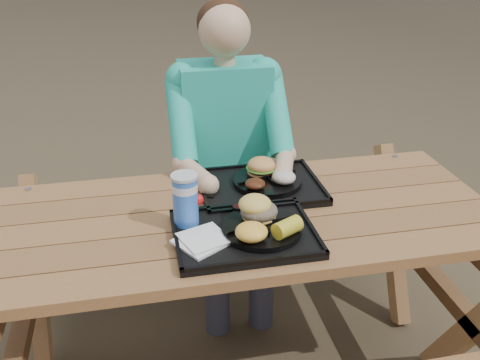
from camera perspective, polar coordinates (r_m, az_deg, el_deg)
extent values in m
cube|color=black|center=(1.73, 0.47, -5.87)|extent=(0.45, 0.35, 0.02)
cube|color=black|center=(2.02, 2.16, -0.81)|extent=(0.45, 0.35, 0.02)
cylinder|color=black|center=(1.73, 2.30, -5.19)|extent=(0.26, 0.26, 0.02)
cylinder|color=black|center=(2.02, 2.93, -0.10)|extent=(0.26, 0.26, 0.02)
cube|color=white|center=(1.67, -4.15, -6.50)|extent=(0.19, 0.19, 0.02)
cylinder|color=blue|center=(1.74, -5.84, -2.22)|extent=(0.08, 0.08, 0.17)
cylinder|color=black|center=(1.83, -0.16, -3.14)|extent=(0.04, 0.04, 0.03)
cylinder|color=yellow|center=(1.84, 1.07, -2.85)|extent=(0.05, 0.05, 0.03)
ellipsoid|color=yellow|center=(1.64, 1.23, -5.55)|extent=(0.10, 0.10, 0.05)
cube|color=black|center=(1.98, -2.95, -0.91)|extent=(0.06, 0.14, 0.01)
ellipsoid|color=#4A200E|center=(1.94, 1.62, -0.42)|extent=(0.07, 0.07, 0.03)
ellipsoid|color=beige|center=(1.98, 4.73, 0.30)|extent=(0.09, 0.09, 0.05)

